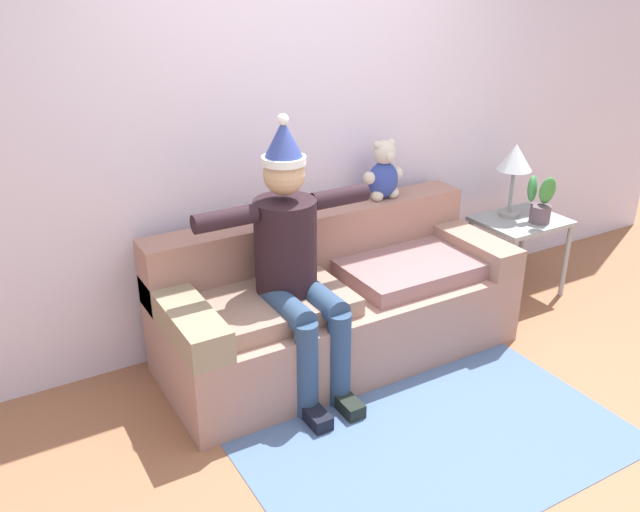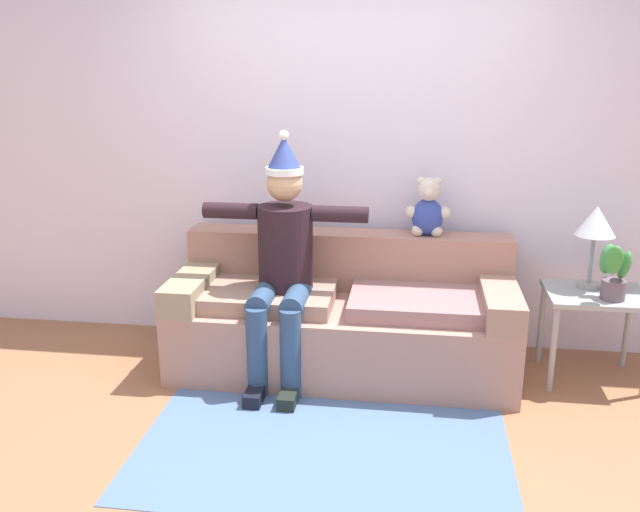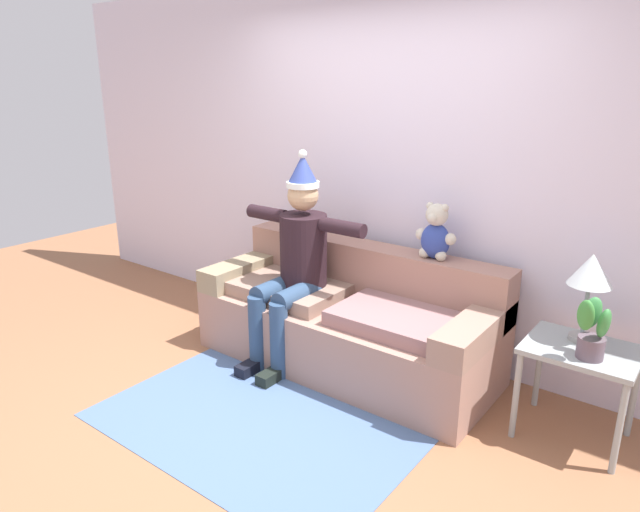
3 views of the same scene
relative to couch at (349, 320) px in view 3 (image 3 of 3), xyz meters
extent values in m
plane|color=#966141|center=(0.00, -1.04, -0.33)|extent=(10.00, 10.00, 0.00)
cube|color=silver|center=(0.00, 0.51, 1.02)|extent=(7.00, 0.10, 2.70)
cube|color=#A37A6B|center=(0.00, -0.05, -0.11)|extent=(2.13, 0.86, 0.45)
cube|color=#A17466|center=(0.00, 0.26, 0.31)|extent=(2.13, 0.24, 0.38)
cube|color=gray|center=(-0.96, -0.05, 0.20)|extent=(0.22, 0.86, 0.17)
cube|color=#9A7767|center=(0.96, -0.05, 0.20)|extent=(0.22, 0.86, 0.17)
cube|color=gray|center=(-0.48, -0.10, 0.17)|extent=(0.85, 0.60, 0.10)
cube|color=gray|center=(0.48, -0.10, 0.17)|extent=(0.85, 0.60, 0.10)
cylinder|color=black|center=(-0.36, -0.07, 0.48)|extent=(0.34, 0.34, 0.52)
sphere|color=tan|center=(-0.36, -0.07, 0.88)|extent=(0.22, 0.22, 0.22)
cylinder|color=white|center=(-0.36, -0.07, 0.95)|extent=(0.23, 0.23, 0.04)
cone|color=#314392|center=(-0.36, -0.07, 1.06)|extent=(0.21, 0.21, 0.20)
sphere|color=white|center=(-0.36, -0.07, 1.16)|extent=(0.06, 0.06, 0.06)
cylinder|color=navy|center=(-0.46, -0.27, 0.22)|extent=(0.14, 0.40, 0.14)
cylinder|color=navy|center=(-0.46, -0.47, -0.06)|extent=(0.13, 0.13, 0.55)
cube|color=black|center=(-0.46, -0.55, -0.29)|extent=(0.10, 0.24, 0.08)
cylinder|color=navy|center=(-0.26, -0.27, 0.22)|extent=(0.14, 0.40, 0.14)
cylinder|color=navy|center=(-0.26, -0.47, -0.06)|extent=(0.13, 0.13, 0.55)
cube|color=black|center=(-0.26, -0.55, -0.29)|extent=(0.10, 0.24, 0.08)
cylinder|color=black|center=(-0.70, -0.07, 0.70)|extent=(0.34, 0.10, 0.10)
cylinder|color=black|center=(-0.02, -0.07, 0.70)|extent=(0.34, 0.10, 0.10)
ellipsoid|color=#2E4298|center=(0.51, 0.26, 0.62)|extent=(0.20, 0.16, 0.24)
sphere|color=beige|center=(0.51, 0.26, 0.80)|extent=(0.15, 0.15, 0.15)
sphere|color=beige|center=(0.51, 0.20, 0.79)|extent=(0.07, 0.07, 0.07)
sphere|color=beige|center=(0.46, 0.26, 0.85)|extent=(0.05, 0.05, 0.05)
sphere|color=beige|center=(0.56, 0.26, 0.85)|extent=(0.05, 0.05, 0.05)
sphere|color=beige|center=(0.40, 0.26, 0.65)|extent=(0.08, 0.08, 0.08)
sphere|color=beige|center=(0.45, 0.23, 0.53)|extent=(0.08, 0.08, 0.08)
sphere|color=beige|center=(0.61, 0.26, 0.65)|extent=(0.08, 0.08, 0.08)
sphere|color=beige|center=(0.57, 0.23, 0.53)|extent=(0.08, 0.08, 0.08)
cube|color=#959D9E|center=(1.54, 0.03, 0.22)|extent=(0.59, 0.48, 0.03)
cylinder|color=#959D9E|center=(1.28, -0.18, -0.06)|extent=(0.04, 0.04, 0.54)
cylinder|color=#959D9E|center=(1.81, -0.18, -0.06)|extent=(0.04, 0.04, 0.54)
cylinder|color=#959D9E|center=(1.28, 0.24, -0.06)|extent=(0.04, 0.04, 0.54)
cylinder|color=#959D9E|center=(1.81, 0.24, -0.06)|extent=(0.04, 0.04, 0.54)
cylinder|color=gray|center=(1.51, 0.13, 0.25)|extent=(0.14, 0.14, 0.03)
cylinder|color=gray|center=(1.51, 0.13, 0.42)|extent=(0.02, 0.02, 0.31)
cone|color=silver|center=(1.51, 0.13, 0.66)|extent=(0.24, 0.24, 0.18)
cylinder|color=#604D58|center=(1.60, -0.07, 0.29)|extent=(0.14, 0.14, 0.12)
ellipsoid|color=#3A8740|center=(1.65, -0.07, 0.45)|extent=(0.09, 0.14, 0.21)
ellipsoid|color=#3B8945|center=(1.57, 0.00, 0.46)|extent=(0.14, 0.13, 0.20)
ellipsoid|color=#3B8939|center=(1.57, -0.13, 0.49)|extent=(0.13, 0.13, 0.20)
cube|color=#4D6896|center=(0.00, -1.03, -0.33)|extent=(1.92, 1.15, 0.01)
camera|label=1|loc=(-1.89, -3.06, 1.90)|focal=37.82mm
camera|label=2|loc=(0.41, -4.05, 1.63)|focal=38.14mm
camera|label=3|loc=(2.11, -3.13, 1.67)|focal=32.05mm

